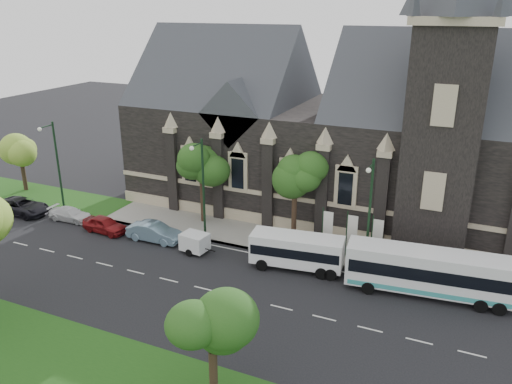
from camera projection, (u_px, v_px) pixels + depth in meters
The scene contains 20 objects.
ground at pixel (204, 289), 36.88m from camera, with size 160.00×160.00×0.00m, color black.
sidewalk at pixel (257, 236), 45.00m from camera, with size 80.00×5.00×0.15m, color gray.
museum at pixel (347, 130), 48.20m from camera, with size 40.00×17.70×29.90m.
tree_park_east at pixel (217, 324), 24.94m from camera, with size 3.40×3.40×6.28m.
tree_walk_right at pixel (298, 175), 42.83m from camera, with size 4.08×4.08×7.80m.
tree_walk_left at pixel (204, 163), 46.30m from camera, with size 3.91×3.91×7.64m.
tree_walk_far at pixel (22, 150), 54.67m from camera, with size 3.40×3.40×6.28m.
street_lamp_near at pixel (369, 211), 37.37m from camera, with size 0.36×1.88×9.00m.
street_lamp_mid at pixel (202, 185), 42.73m from camera, with size 0.36×1.88×9.00m.
street_lamp_far at pixel (56, 162), 48.86m from camera, with size 0.36×1.88×9.00m.
banner_flag_left at pixel (326, 227), 41.37m from camera, with size 0.90×0.10×4.00m.
banner_flag_center at pixel (350, 231), 40.60m from camera, with size 0.90×0.10×4.00m.
banner_flag_right at pixel (375, 235), 39.83m from camera, with size 0.90×0.10×4.00m.
tour_coach at pixel (430, 272), 35.52m from camera, with size 11.55×3.62×3.31m.
shuttle_bus at pixel (297, 250), 39.23m from camera, with size 7.31×3.29×2.73m.
box_trailer at pixel (195, 242), 41.99m from camera, with size 3.16×1.87×1.65m.
sedan at pixel (154, 232), 44.13m from camera, with size 1.70×4.87×1.60m, color #7696AA.
car_far_red at pixel (105, 225), 45.80m from camera, with size 1.73×4.29×1.46m, color maroon.
car_far_white at pixel (70, 214), 48.37m from camera, with size 1.73×4.25×1.23m, color silver.
car_far_black at pixel (22, 206), 49.83m from camera, with size 2.59×5.61×1.56m, color black.
Camera 1 is at (16.58, -27.87, 19.27)m, focal length 35.93 mm.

